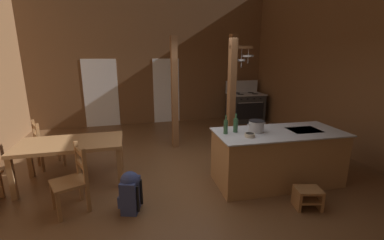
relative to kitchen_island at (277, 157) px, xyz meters
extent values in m
cube|color=brown|center=(-1.47, 0.43, -0.51)|extent=(8.10, 9.23, 0.10)
cube|color=brown|center=(-1.47, 4.71, 1.65)|extent=(8.10, 0.14, 4.23)
cube|color=brown|center=(2.25, 0.43, 1.65)|extent=(0.14, 9.23, 4.23)
cube|color=white|center=(-3.11, 4.64, 0.56)|extent=(1.00, 0.01, 2.05)
cube|color=white|center=(-1.11, 4.64, 0.56)|extent=(0.84, 0.01, 2.05)
cube|color=#9E7044|center=(0.00, 0.00, -0.01)|extent=(2.15, 1.01, 0.90)
cube|color=#A8AAB2|center=(0.00, 0.00, 0.45)|extent=(2.21, 1.08, 0.02)
cube|color=black|center=(0.47, -0.03, 0.46)|extent=(0.54, 0.43, 0.00)
cube|color=black|center=(0.02, 0.43, -0.41)|extent=(1.99, 0.15, 0.10)
cube|color=#313131|center=(1.42, 4.02, -0.01)|extent=(1.13, 0.81, 0.90)
cube|color=black|center=(1.41, 3.64, -0.04)|extent=(0.93, 0.05, 0.52)
cylinder|color=#A8AAB2|center=(1.40, 3.62, 0.24)|extent=(0.83, 0.06, 0.02)
cube|color=#A8AAB2|center=(1.42, 4.02, 0.45)|extent=(1.17, 0.85, 0.03)
cube|color=#A8AAB2|center=(1.44, 4.38, 0.66)|extent=(1.14, 0.09, 0.40)
cylinder|color=black|center=(1.66, 3.86, 0.47)|extent=(0.21, 0.21, 0.01)
cylinder|color=black|center=(1.17, 3.88, 0.47)|extent=(0.21, 0.21, 0.01)
cylinder|color=black|center=(1.68, 4.17, 0.47)|extent=(0.21, 0.21, 0.01)
cylinder|color=black|center=(1.18, 4.19, 0.47)|extent=(0.21, 0.21, 0.01)
cylinder|color=black|center=(1.73, 3.61, 0.36)|extent=(0.05, 0.03, 0.04)
cylinder|color=black|center=(1.51, 3.62, 0.36)|extent=(0.05, 0.03, 0.04)
cylinder|color=black|center=(1.30, 3.63, 0.36)|extent=(0.05, 0.03, 0.04)
cylinder|color=black|center=(1.08, 3.64, 0.36)|extent=(0.05, 0.03, 0.04)
cube|color=brown|center=(-0.27, 1.38, 0.83)|extent=(0.15, 0.15, 2.58)
cube|color=brown|center=(-0.09, 1.39, 1.86)|extent=(0.50, 0.11, 0.06)
cylinder|color=#A8AAB2|center=(-0.08, 1.39, 1.74)|extent=(0.01, 0.01, 0.24)
cylinder|color=#A8AAB2|center=(-0.08, 1.39, 1.60)|extent=(0.17, 0.17, 0.04)
cylinder|color=#A8AAB2|center=(-0.08, 1.39, 1.52)|extent=(0.02, 0.02, 0.14)
cylinder|color=#A8AAB2|center=(0.08, 1.40, 1.78)|extent=(0.01, 0.01, 0.15)
cylinder|color=#A8AAB2|center=(0.08, 1.40, 1.68)|extent=(0.24, 0.24, 0.04)
cylinder|color=#A8AAB2|center=(0.08, 1.40, 1.60)|extent=(0.02, 0.02, 0.14)
cube|color=brown|center=(-1.33, 2.23, 0.83)|extent=(0.14, 0.14, 2.58)
cube|color=olive|center=(0.00, -0.82, -0.18)|extent=(0.42, 0.36, 0.04)
cube|color=olive|center=(-0.16, -0.78, -0.33)|extent=(0.11, 0.28, 0.26)
cube|color=olive|center=(0.15, -0.86, -0.33)|extent=(0.11, 0.28, 0.26)
cube|color=olive|center=(0.00, -0.82, -0.33)|extent=(0.38, 0.35, 0.03)
cube|color=#9E7044|center=(-3.40, 0.94, 0.25)|extent=(1.72, 0.93, 0.06)
cube|color=#9E7044|center=(-4.19, 1.34, -0.12)|extent=(0.08, 0.08, 0.68)
cube|color=#9E7044|center=(-2.61, 1.31, -0.12)|extent=(0.08, 0.08, 0.68)
cube|color=#9E7044|center=(-4.20, 0.56, -0.12)|extent=(0.08, 0.08, 0.68)
cube|color=#9E7044|center=(-2.62, 0.53, -0.12)|extent=(0.08, 0.08, 0.68)
cube|color=olive|center=(-3.31, 0.03, -0.03)|extent=(0.57, 0.57, 0.04)
cube|color=olive|center=(-3.41, -0.22, -0.26)|extent=(0.07, 0.07, 0.41)
cube|color=olive|center=(-3.56, 0.13, -0.26)|extent=(0.07, 0.07, 0.41)
cube|color=olive|center=(-3.06, -0.08, 0.01)|extent=(0.07, 0.07, 0.95)
cube|color=olive|center=(-3.20, 0.27, 0.01)|extent=(0.07, 0.07, 0.95)
cube|color=olive|center=(-3.13, 0.10, 0.38)|extent=(0.18, 0.37, 0.07)
cube|color=olive|center=(-3.13, 0.10, 0.19)|extent=(0.18, 0.37, 0.07)
cube|color=olive|center=(-3.96, 1.79, -0.03)|extent=(0.59, 0.59, 0.04)
cube|color=olive|center=(-3.87, 2.04, -0.26)|extent=(0.07, 0.07, 0.41)
cube|color=olive|center=(-3.70, 1.70, -0.26)|extent=(0.07, 0.07, 0.41)
cube|color=olive|center=(-4.21, 1.87, 0.01)|extent=(0.07, 0.07, 0.95)
cube|color=olive|center=(-4.04, 1.53, 0.01)|extent=(0.07, 0.07, 0.95)
cube|color=olive|center=(-4.13, 1.70, 0.38)|extent=(0.20, 0.36, 0.07)
cube|color=olive|center=(-4.13, 1.70, 0.19)|extent=(0.20, 0.36, 0.07)
cube|color=navy|center=(-2.48, -0.21, -0.22)|extent=(0.31, 0.37, 0.48)
cube|color=navy|center=(-2.60, -0.17, -0.29)|extent=(0.13, 0.23, 0.17)
cylinder|color=black|center=(-2.39, -0.34, -0.22)|extent=(0.05, 0.05, 0.38)
cylinder|color=black|center=(-2.33, -0.16, -0.22)|extent=(0.05, 0.05, 0.38)
sphere|color=navy|center=(-2.48, -0.21, 0.00)|extent=(0.35, 0.35, 0.27)
cylinder|color=#A8AAB2|center=(-0.39, 0.08, 0.56)|extent=(0.25, 0.25, 0.19)
cylinder|color=black|center=(-0.39, 0.08, 0.65)|extent=(0.26, 0.26, 0.01)
cylinder|color=#A8AAB2|center=(-0.53, 0.08, 0.60)|extent=(0.05, 0.02, 0.02)
cylinder|color=#A8AAB2|center=(-0.25, 0.08, 0.60)|extent=(0.05, 0.02, 0.02)
cylinder|color=#B2A893|center=(-0.62, -0.13, 0.49)|extent=(0.16, 0.16, 0.06)
cylinder|color=black|center=(-0.62, -0.13, 0.52)|extent=(0.13, 0.13, 0.00)
cylinder|color=#2D5638|center=(-0.92, 0.13, 0.58)|extent=(0.07, 0.07, 0.23)
cylinder|color=#2D5638|center=(-0.92, 0.13, 0.73)|extent=(0.03, 0.03, 0.08)
cylinder|color=#2D5638|center=(-0.72, 0.17, 0.58)|extent=(0.08, 0.08, 0.23)
cylinder|color=#2D5638|center=(-0.72, 0.17, 0.73)|extent=(0.03, 0.03, 0.08)
camera|label=1|loc=(-2.51, -3.59, 1.71)|focal=24.03mm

